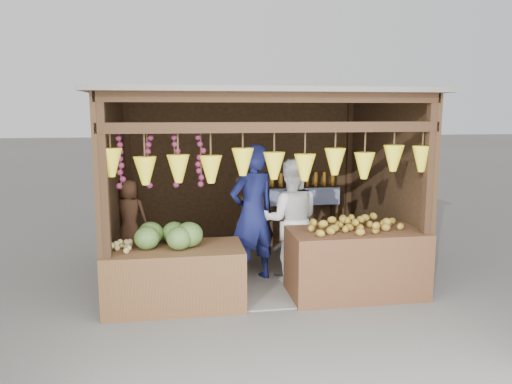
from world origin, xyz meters
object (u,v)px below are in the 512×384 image
man_standing (253,214)px  woman_standing (291,220)px  counter_right (356,263)px  counter_left (175,277)px  vendor_seated (129,216)px

man_standing → woman_standing: 0.55m
counter_right → woman_standing: (-0.70, 0.73, 0.44)m
counter_left → vendor_seated: (-0.64, 1.37, 0.50)m
counter_right → vendor_seated: 3.30m
counter_left → vendor_seated: bearing=115.1°
counter_left → woman_standing: (1.63, 0.73, 0.50)m
woman_standing → vendor_seated: size_ratio=1.61×
counter_right → woman_standing: 1.10m
man_standing → woman_standing: bearing=153.1°
man_standing → vendor_seated: (-1.73, 0.60, -0.09)m
vendor_seated → woman_standing: bearing=-178.4°
counter_right → vendor_seated: vendor_seated is taller
counter_left → counter_right: bearing=0.1°
counter_right → man_standing: size_ratio=0.90×
vendor_seated → man_standing: bearing=178.0°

